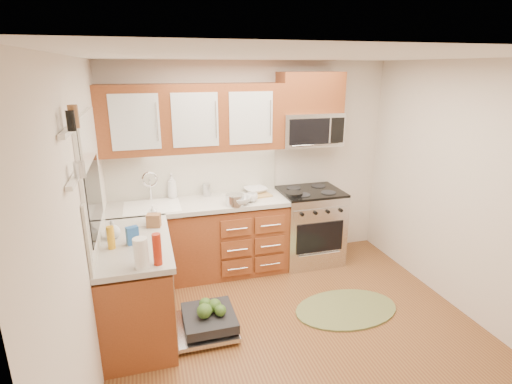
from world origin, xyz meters
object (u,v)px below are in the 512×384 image
object	(u,v)px
rug	(346,309)
stock_pot	(235,200)
skillet	(294,194)
bowl_a	(256,190)
paper_towel_roll	(141,253)
cup	(252,198)
sink	(153,217)
dishwasher	(205,323)
bowl_b	(238,200)
upper_cabinets	(193,118)
cutting_board	(260,195)
microwave	(309,129)
range	(309,226)

from	to	relation	value
rug	stock_pot	world-z (taller)	stock_pot
skillet	bowl_a	distance (m)	0.49
bowl_a	paper_towel_roll	bearing A→B (deg)	-130.51
skillet	cup	xyz separation A→B (m)	(-0.52, -0.01, 0.01)
skillet	sink	bearing A→B (deg)	175.67
dishwasher	bowl_b	world-z (taller)	bowl_b
upper_cabinets	stock_pot	distance (m)	1.03
sink	bowl_a	bearing A→B (deg)	8.12
rug	paper_towel_roll	bearing A→B (deg)	-172.18
cutting_board	cup	bearing A→B (deg)	-129.24
skillet	paper_towel_roll	bearing A→B (deg)	-143.43
microwave	paper_towel_roll	distance (m)	2.67
bowl_b	range	bearing A→B (deg)	10.46
range	sink	size ratio (longest dim) A/B	1.53
stock_pot	dishwasher	bearing A→B (deg)	-119.41
microwave	paper_towel_roll	size ratio (longest dim) A/B	3.09
skillet	dishwasher	bearing A→B (deg)	-141.70
rug	skillet	size ratio (longest dim) A/B	5.11
microwave	skillet	size ratio (longest dim) A/B	3.55
bowl_a	skillet	bearing A→B (deg)	-38.13
skillet	stock_pot	distance (m)	0.75
upper_cabinets	bowl_b	size ratio (longest dim) A/B	7.05
rug	cutting_board	bearing A→B (deg)	116.04
paper_towel_roll	bowl_b	bearing A→B (deg)	49.70
cup	paper_towel_roll	bearing A→B (deg)	-133.82
microwave	cup	size ratio (longest dim) A/B	5.89
bowl_b	cup	world-z (taller)	cup
range	paper_towel_roll	distance (m)	2.58
bowl_a	bowl_b	world-z (taller)	bowl_b
range	stock_pot	xyz separation A→B (m)	(-1.02, -0.21, 0.51)
bowl_a	bowl_b	bearing A→B (deg)	-131.24
cutting_board	paper_towel_roll	bearing A→B (deg)	-133.31
paper_towel_roll	dishwasher	bearing A→B (deg)	31.98
dishwasher	cutting_board	distance (m)	1.68
stock_pot	bowl_b	size ratio (longest dim) A/B	0.72
dishwasher	sink	bearing A→B (deg)	109.20
sink	paper_towel_roll	size ratio (longest dim) A/B	2.52
upper_cabinets	paper_towel_roll	size ratio (longest dim) A/B	8.33
cup	microwave	bearing A→B (deg)	18.42
microwave	sink	size ratio (longest dim) A/B	1.23
rug	bowl_b	bearing A→B (deg)	132.21
microwave	sink	distance (m)	2.13
stock_pot	cup	size ratio (longest dim) A/B	1.63
stock_pot	upper_cabinets	bearing A→B (deg)	137.22
sink	cup	size ratio (longest dim) A/B	4.81
microwave	bowl_a	bearing A→B (deg)	175.72
sink	stock_pot	size ratio (longest dim) A/B	2.95
stock_pot	cutting_board	size ratio (longest dim) A/B	0.77
sink	bowl_b	distance (m)	0.98
upper_cabinets	skillet	distance (m)	1.47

